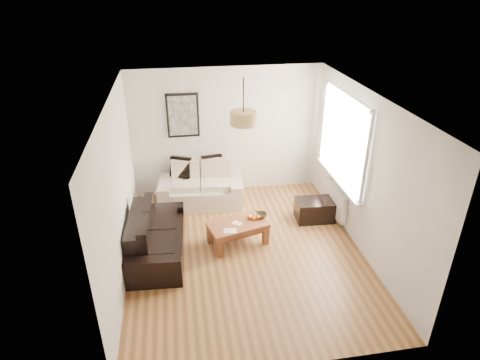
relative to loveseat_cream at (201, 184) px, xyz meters
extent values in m
plane|color=brown|center=(0.59, -1.78, -0.41)|extent=(4.50, 4.50, 0.00)
cube|color=white|center=(2.41, -0.98, -0.03)|extent=(0.10, 0.90, 0.52)
cylinder|color=tan|center=(0.59, -1.48, 1.82)|extent=(0.40, 0.40, 0.20)
cube|color=black|center=(2.04, -0.98, -0.21)|extent=(0.72, 0.48, 0.40)
cube|color=black|center=(-0.37, 0.20, 0.32)|extent=(0.43, 0.28, 0.41)
cube|color=black|center=(0.26, 0.20, 0.31)|extent=(0.42, 0.20, 0.40)
imported|color=black|center=(0.92, -1.36, 0.02)|extent=(0.27, 0.27, 0.06)
sphere|color=orange|center=(0.78, -1.44, 0.03)|extent=(0.08, 0.08, 0.08)
sphere|color=orange|center=(0.86, -1.42, 0.03)|extent=(0.08, 0.08, 0.07)
sphere|color=orange|center=(0.72, -1.39, 0.03)|extent=(0.09, 0.09, 0.09)
cube|color=beige|center=(0.34, -1.70, 0.00)|extent=(0.23, 0.17, 0.01)
camera|label=1|loc=(-0.40, -7.19, 3.75)|focal=30.54mm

